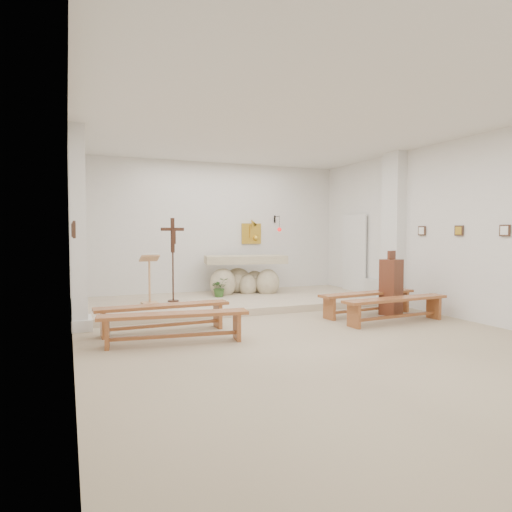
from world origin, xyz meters
name	(u,v)px	position (x,y,z in m)	size (l,w,h in m)	color
ground	(306,336)	(0.00, 0.00, 0.00)	(7.00, 10.00, 0.00)	tan
wall_left	(72,228)	(-3.49, 0.00, 1.75)	(0.02, 10.00, 3.50)	white
wall_right	(468,229)	(3.49, 0.00, 1.75)	(0.02, 10.00, 3.50)	white
wall_back	(214,230)	(0.00, 4.99, 1.75)	(7.00, 0.02, 3.50)	white
ceiling	(307,118)	(0.00, 0.00, 3.49)	(7.00, 10.00, 0.02)	silver
sanctuary_platform	(233,301)	(0.00, 3.50, 0.07)	(6.98, 3.00, 0.15)	beige
pilaster_left	(78,229)	(-3.37, 2.00, 1.75)	(0.26, 0.55, 3.50)	white
pilaster_right	(393,230)	(3.37, 2.00, 1.75)	(0.26, 0.55, 3.50)	white
gold_wall_relief	(251,234)	(1.05, 4.96, 1.65)	(0.55, 0.04, 0.55)	gold
sanctuary_lamp	(279,228)	(1.75, 4.71, 1.81)	(0.11, 0.36, 0.44)	black
station_frame_left_front	(74,230)	(-3.47, -0.80, 1.72)	(0.03, 0.20, 0.20)	#442A1D
station_frame_left_mid	(73,230)	(-3.47, 0.20, 1.72)	(0.03, 0.20, 0.20)	#442A1D
station_frame_left_rear	(72,230)	(-3.47, 1.20, 1.72)	(0.03, 0.20, 0.20)	#442A1D
station_frame_right_front	(505,230)	(3.47, -0.80, 1.72)	(0.03, 0.20, 0.20)	#442A1D
station_frame_right_mid	(459,231)	(3.47, 0.20, 1.72)	(0.03, 0.20, 0.20)	#442A1D
station_frame_right_rear	(422,231)	(3.47, 1.20, 1.72)	(0.03, 0.20, 0.20)	#442A1D
radiator_left	(75,308)	(-3.43, 2.70, 0.27)	(0.10, 0.85, 0.52)	silver
radiator_right	(376,290)	(3.43, 2.70, 0.27)	(0.10, 0.85, 0.52)	silver
altar	(244,277)	(0.58, 4.25, 0.55)	(2.12, 1.14, 1.04)	beige
lectern	(150,279)	(-1.93, 3.39, 0.69)	(0.41, 0.35, 1.09)	tan
crucifix_stand	(173,253)	(-1.40, 3.53, 1.22)	(0.55, 0.24, 1.85)	#391A12
potted_plant	(220,287)	(-0.21, 3.84, 0.38)	(0.41, 0.36, 0.46)	#315A24
donation_pedestal	(391,287)	(2.54, 1.03, 0.58)	(0.44, 0.44, 1.31)	#5B2A1A
bench_left_front	(163,311)	(-2.08, 1.18, 0.36)	(2.25, 0.41, 0.47)	#9A572C
bench_right_front	(368,298)	(2.08, 1.18, 0.36)	(2.27, 0.59, 0.47)	#9A572C
bench_left_second	(174,321)	(-2.08, 0.32, 0.36)	(2.27, 0.64, 0.47)	#9A572C
bench_right_second	(396,304)	(2.08, 0.32, 0.36)	(2.26, 0.49, 0.47)	#9A572C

